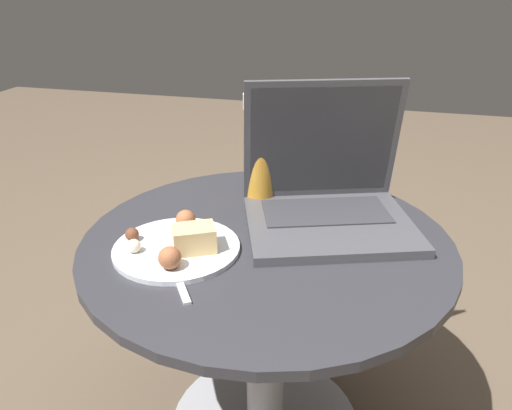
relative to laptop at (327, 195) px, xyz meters
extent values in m
cylinder|color=#9E9EA3|center=(-0.10, -0.10, -0.30)|extent=(0.08, 0.08, 0.45)
cylinder|color=#2D2D33|center=(-0.10, -0.10, -0.06)|extent=(0.69, 0.69, 0.02)
cube|color=#47474C|center=(0.01, -0.03, -0.05)|extent=(0.38, 0.34, 0.02)
cube|color=#333338|center=(0.00, 0.00, -0.03)|extent=(0.27, 0.19, 0.00)
cube|color=#47474C|center=(-0.02, 0.07, 0.09)|extent=(0.31, 0.15, 0.25)
cube|color=silver|center=(-0.02, 0.06, 0.09)|extent=(0.28, 0.13, 0.22)
cylinder|color=gold|center=(-0.15, 0.06, 0.05)|extent=(0.07, 0.07, 0.20)
cylinder|color=white|center=(-0.15, 0.06, 0.16)|extent=(0.07, 0.07, 0.03)
cylinder|color=silver|center=(-0.24, -0.18, -0.05)|extent=(0.22, 0.22, 0.01)
cube|color=#DBB775|center=(-0.20, -0.19, -0.02)|extent=(0.09, 0.08, 0.04)
sphere|color=beige|center=(-0.30, -0.22, -0.03)|extent=(0.02, 0.02, 0.02)
sphere|color=#9E5B38|center=(-0.25, -0.12, -0.03)|extent=(0.04, 0.04, 0.04)
sphere|color=brown|center=(-0.32, -0.18, -0.03)|extent=(0.02, 0.02, 0.02)
sphere|color=#9E5B38|center=(-0.22, -0.25, -0.03)|extent=(0.04, 0.04, 0.04)
cube|color=silver|center=(-0.20, -0.27, -0.05)|extent=(0.09, 0.12, 0.01)
cube|color=silver|center=(-0.25, -0.19, -0.05)|extent=(0.05, 0.06, 0.01)
camera|label=1|loc=(0.09, -0.89, 0.39)|focal=35.00mm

